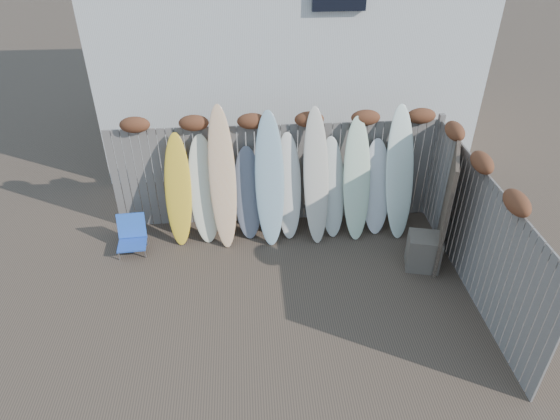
{
  "coord_description": "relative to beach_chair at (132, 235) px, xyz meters",
  "views": [
    {
      "loc": [
        -0.53,
        -5.68,
        5.63
      ],
      "look_at": [
        0.0,
        1.2,
        1.0
      ],
      "focal_mm": 32.0,
      "sensor_mm": 36.0,
      "label": 1
    }
  ],
  "objects": [
    {
      "name": "right_fence",
      "position": [
        5.62,
        -1.39,
        0.84
      ],
      "size": [
        0.28,
        4.4,
        2.24
      ],
      "color": "slate",
      "rests_on": "ground"
    },
    {
      "name": "surfboard_7",
      "position": [
        3.63,
        0.34,
        0.61
      ],
      "size": [
        0.53,
        0.69,
        1.82
      ],
      "primitive_type": "ellipsoid",
      "rotation": [
        -0.31,
        0.0,
        0.1
      ],
      "color": "silver",
      "rests_on": "ground"
    },
    {
      "name": "surfboard_3",
      "position": [
        2.1,
        0.38,
        0.53
      ],
      "size": [
        0.53,
        0.62,
        1.68
      ],
      "primitive_type": "ellipsoid",
      "rotation": [
        -0.31,
        0.0,
        0.03
      ],
      "color": "slate",
      "rests_on": "ground"
    },
    {
      "name": "lattice_panel",
      "position": [
        5.41,
        -0.58,
        0.72
      ],
      "size": [
        0.57,
        1.29,
        2.05
      ],
      "primitive_type": "cube",
      "rotation": [
        0.0,
        0.0,
        -0.39
      ],
      "color": "#33251F",
      "rests_on": "ground"
    },
    {
      "name": "surfboard_0",
      "position": [
        0.87,
        0.33,
        0.69
      ],
      "size": [
        0.51,
        0.73,
        1.98
      ],
      "primitive_type": "ellipsoid",
      "rotation": [
        -0.31,
        0.0,
        -0.06
      ],
      "color": "yellow",
      "rests_on": "ground"
    },
    {
      "name": "back_fence",
      "position": [
        2.68,
        0.75,
        0.88
      ],
      "size": [
        6.05,
        0.28,
        2.24
      ],
      "color": "slate",
      "rests_on": "ground"
    },
    {
      "name": "surfboard_10",
      "position": [
        4.84,
        0.3,
        0.88
      ],
      "size": [
        0.54,
        0.85,
        2.37
      ],
      "primitive_type": "ellipsoid",
      "rotation": [
        -0.31,
        0.0,
        0.04
      ],
      "color": "white",
      "rests_on": "ground"
    },
    {
      "name": "beach_chair",
      "position": [
        0.0,
        0.0,
        0.0
      ],
      "size": [
        0.52,
        0.56,
        0.65
      ],
      "color": "blue",
      "rests_on": "ground"
    },
    {
      "name": "surfboard_5",
      "position": [
        2.83,
        0.36,
        0.65
      ],
      "size": [
        0.48,
        0.69,
        1.91
      ],
      "primitive_type": "ellipsoid",
      "rotation": [
        -0.31,
        0.0,
        0.03
      ],
      "color": "white",
      "rests_on": "ground"
    },
    {
      "name": "house",
      "position": [
        3.12,
        4.86,
        2.9
      ],
      "size": [
        8.5,
        5.5,
        6.33
      ],
      "color": "silver",
      "rests_on": "ground"
    },
    {
      "name": "ground",
      "position": [
        2.62,
        -1.64,
        -0.3
      ],
      "size": [
        80.0,
        80.0,
        0.0
      ],
      "primitive_type": "plane",
      "color": "#493A2D"
    },
    {
      "name": "surfboard_2",
      "position": [
        1.67,
        0.28,
        0.93
      ],
      "size": [
        0.52,
        0.89,
        2.46
      ],
      "primitive_type": "ellipsoid",
      "rotation": [
        -0.31,
        0.0,
        0.06
      ],
      "color": "#F9BE85",
      "rests_on": "ground"
    },
    {
      "name": "surfboard_8",
      "position": [
        4.06,
        0.28,
        0.79
      ],
      "size": [
        0.49,
        0.77,
        2.19
      ],
      "primitive_type": "ellipsoid",
      "rotation": [
        -0.31,
        0.0,
        0.0
      ],
      "color": "silver",
      "rests_on": "ground"
    },
    {
      "name": "surfboard_1",
      "position": [
        1.32,
        0.36,
        0.66
      ],
      "size": [
        0.59,
        0.73,
        1.92
      ],
      "primitive_type": "ellipsoid",
      "rotation": [
        -0.31,
        0.0,
        0.08
      ],
      "color": "#F7F0C9",
      "rests_on": "ground"
    },
    {
      "name": "surfboard_4",
      "position": [
        2.49,
        0.26,
        0.87
      ],
      "size": [
        0.52,
        0.82,
        2.35
      ],
      "primitive_type": "ellipsoid",
      "rotation": [
        -0.31,
        0.0,
        0.01
      ],
      "color": "#8DADB8",
      "rests_on": "ground"
    },
    {
      "name": "surfboard_6",
      "position": [
        3.32,
        0.27,
        0.89
      ],
      "size": [
        0.5,
        0.86,
        2.38
      ],
      "primitive_type": "ellipsoid",
      "rotation": [
        -0.31,
        0.0,
        0.06
      ],
      "color": "beige",
      "rests_on": "ground"
    },
    {
      "name": "wooden_crate",
      "position": [
        5.04,
        -0.88,
        0.02
      ],
      "size": [
        0.64,
        0.57,
        0.64
      ],
      "primitive_type": "cube",
      "rotation": [
        0.0,
        0.0,
        -0.24
      ],
      "color": "#736256",
      "rests_on": "ground"
    },
    {
      "name": "surfboard_9",
      "position": [
        4.46,
        0.36,
        0.57
      ],
      "size": [
        0.52,
        0.63,
        1.74
      ],
      "primitive_type": "ellipsoid",
      "rotation": [
        -0.31,
        0.0,
        0.01
      ],
      "color": "white",
      "rests_on": "ground"
    }
  ]
}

